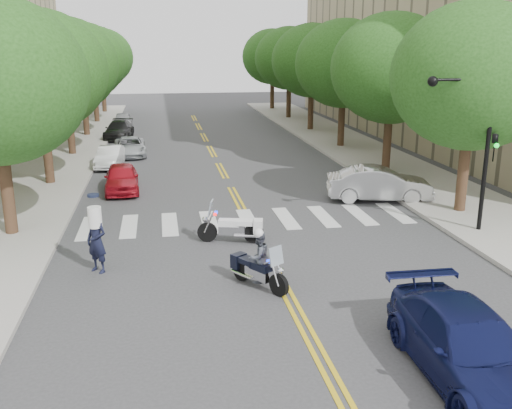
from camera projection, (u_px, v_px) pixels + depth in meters
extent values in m
plane|color=#38383A|center=(283.00, 286.00, 16.55)|extent=(140.00, 140.00, 0.00)
cube|color=#9E9991|center=(61.00, 155.00, 35.88)|extent=(5.00, 60.00, 0.15)
cube|color=#9E9991|center=(350.00, 146.00, 38.95)|extent=(5.00, 60.00, 0.15)
cylinder|color=#382316|center=(7.00, 192.00, 20.38)|extent=(0.44, 0.44, 3.32)
cylinder|color=#382316|center=(48.00, 152.00, 27.97)|extent=(0.44, 0.44, 3.32)
ellipsoid|color=#1E4814|center=(39.00, 71.00, 26.92)|extent=(6.40, 6.40, 5.76)
cylinder|color=#382316|center=(71.00, 129.00, 35.56)|extent=(0.44, 0.44, 3.32)
ellipsoid|color=#1E4814|center=(65.00, 65.00, 34.51)|extent=(6.40, 6.40, 5.76)
cylinder|color=#382316|center=(86.00, 115.00, 43.16)|extent=(0.44, 0.44, 3.32)
ellipsoid|color=#1E4814|center=(81.00, 62.00, 42.11)|extent=(6.40, 6.40, 5.76)
cylinder|color=#382316|center=(96.00, 104.00, 50.75)|extent=(0.44, 0.44, 3.32)
ellipsoid|color=#1E4814|center=(93.00, 59.00, 49.70)|extent=(6.40, 6.40, 5.76)
cylinder|color=#382316|center=(104.00, 96.00, 58.35)|extent=(0.44, 0.44, 3.32)
ellipsoid|color=#1E4814|center=(101.00, 57.00, 57.29)|extent=(6.40, 6.40, 5.76)
cylinder|color=#382316|center=(463.00, 174.00, 23.22)|extent=(0.44, 0.44, 3.32)
ellipsoid|color=#1E4814|center=(473.00, 76.00, 22.17)|extent=(6.40, 6.40, 5.76)
cylinder|color=#382316|center=(387.00, 142.00, 30.81)|extent=(0.44, 0.44, 3.32)
ellipsoid|color=#1E4814|center=(392.00, 68.00, 29.76)|extent=(6.40, 6.40, 5.76)
cylinder|color=#382316|center=(341.00, 123.00, 38.41)|extent=(0.44, 0.44, 3.32)
ellipsoid|color=#1E4814|center=(344.00, 64.00, 37.36)|extent=(6.40, 6.40, 5.76)
cylinder|color=#382316|center=(311.00, 110.00, 46.00)|extent=(0.44, 0.44, 3.32)
ellipsoid|color=#1E4814|center=(312.00, 60.00, 44.95)|extent=(6.40, 6.40, 5.76)
cylinder|color=#382316|center=(289.00, 101.00, 53.60)|extent=(0.44, 0.44, 3.32)
ellipsoid|color=#1E4814|center=(289.00, 58.00, 52.54)|extent=(6.40, 6.40, 5.76)
cylinder|color=#382316|center=(272.00, 94.00, 61.19)|extent=(0.44, 0.44, 3.32)
ellipsoid|color=#1E4814|center=(272.00, 57.00, 60.14)|extent=(6.40, 6.40, 5.76)
cylinder|color=black|center=(487.00, 153.00, 20.39)|extent=(0.16, 0.16, 6.00)
cylinder|color=black|center=(463.00, 80.00, 19.49)|extent=(2.40, 0.10, 0.10)
sphere|color=black|center=(433.00, 81.00, 19.33)|extent=(0.36, 0.36, 0.36)
imported|color=black|center=(494.00, 148.00, 20.38)|extent=(0.16, 0.20, 1.00)
sphere|color=#0CCC26|center=(497.00, 146.00, 20.21)|extent=(0.18, 0.18, 0.18)
cylinder|color=black|center=(279.00, 285.00, 15.79)|extent=(0.47, 0.62, 0.65)
cylinder|color=black|center=(242.00, 270.00, 16.86)|extent=(0.51, 0.64, 0.65)
cube|color=silver|center=(259.00, 273.00, 16.33)|extent=(0.73, 0.89, 0.31)
cube|color=black|center=(261.00, 266.00, 16.20)|extent=(0.66, 0.75, 0.21)
cube|color=black|center=(248.00, 261.00, 16.56)|extent=(0.61, 0.65, 0.15)
cube|color=black|center=(239.00, 261.00, 16.89)|extent=(0.51, 0.47, 0.43)
cube|color=#8C99A5|center=(276.00, 256.00, 15.65)|extent=(0.48, 0.39, 0.52)
cube|color=red|center=(275.00, 259.00, 15.89)|extent=(0.13, 0.13, 0.08)
cube|color=#0C26E5|center=(269.00, 261.00, 15.73)|extent=(0.13, 0.13, 0.08)
imported|color=#474C56|center=(259.00, 257.00, 16.19)|extent=(0.93, 0.88, 1.51)
sphere|color=silver|center=(259.00, 233.00, 16.00)|extent=(0.29, 0.29, 0.29)
cylinder|color=black|center=(207.00, 232.00, 20.17)|extent=(0.72, 0.31, 0.70)
cylinder|color=black|center=(254.00, 233.00, 20.05)|extent=(0.73, 0.35, 0.70)
cube|color=silver|center=(232.00, 230.00, 20.08)|extent=(0.98, 0.55, 0.33)
cube|color=white|center=(229.00, 223.00, 20.02)|extent=(0.79, 0.54, 0.23)
cube|color=white|center=(245.00, 222.00, 19.97)|extent=(0.65, 0.54, 0.17)
cube|color=white|center=(258.00, 226.00, 19.97)|extent=(0.41, 0.52, 0.46)
cube|color=#8C99A5|center=(210.00, 208.00, 19.92)|extent=(0.28, 0.54, 0.56)
cube|color=red|center=(215.00, 214.00, 19.84)|extent=(0.13, 0.13, 0.08)
cube|color=#0C26E5|center=(216.00, 212.00, 20.08)|extent=(0.13, 0.13, 0.08)
imported|color=black|center=(97.00, 241.00, 17.31)|extent=(0.86, 0.83, 1.99)
imported|color=#BCBDBF|center=(379.00, 184.00, 25.42)|extent=(4.86, 2.59, 1.52)
imported|color=#101543|center=(468.00, 346.00, 11.76)|extent=(2.17, 5.13, 1.48)
imported|color=#AD121F|center=(122.00, 178.00, 27.05)|extent=(1.74, 3.94, 1.32)
imported|color=white|center=(110.00, 157.00, 32.48)|extent=(1.58, 3.69, 1.18)
imported|color=#ACB0B4|center=(130.00, 147.00, 35.83)|extent=(2.16, 4.25, 1.15)
imported|color=black|center=(119.00, 130.00, 42.41)|extent=(2.25, 4.64, 1.30)
imported|color=#9D9DA2|center=(123.00, 121.00, 47.63)|extent=(1.65, 3.88, 1.31)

